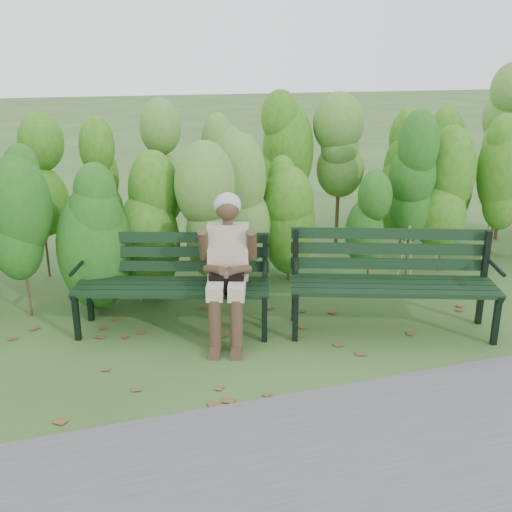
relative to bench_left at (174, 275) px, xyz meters
name	(u,v)px	position (x,y,z in m)	size (l,w,h in m)	color
ground	(267,342)	(0.76, -0.62, -0.55)	(80.00, 80.00, 0.00)	#2E4A21
footpath	(382,495)	(0.76, -2.82, -0.54)	(60.00, 2.50, 0.01)	#474749
hedge_band	(216,176)	(0.76, 1.24, 0.71)	(11.04, 1.67, 2.42)	#47381E
leaf_litter	(276,343)	(0.82, -0.67, -0.55)	(5.79, 2.22, 0.01)	brown
bench_left	(174,275)	(0.00, 0.00, 0.00)	(1.96, 1.17, 0.93)	black
bench_right	(391,273)	(2.01, -0.67, 0.03)	(2.05, 1.27, 0.98)	black
seated_woman	(227,259)	(0.45, -0.36, 0.23)	(0.62, 0.87, 1.38)	tan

